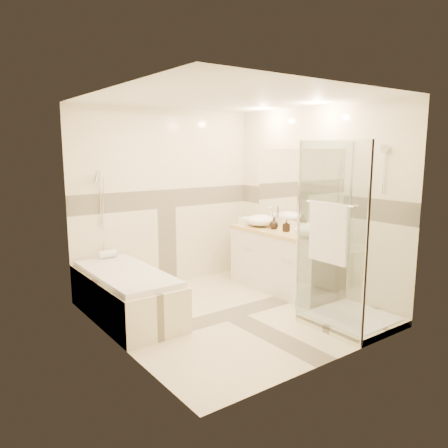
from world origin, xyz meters
TOP-DOWN VIEW (x-y plane):
  - room at (0.06, 0.01)m, footprint 2.82×3.02m
  - bathtub at (-1.02, 0.65)m, footprint 0.75×1.70m
  - vanity at (1.12, 0.30)m, footprint 0.58×1.62m
  - shower_enclosure at (0.83, -0.97)m, footprint 0.96×0.93m
  - vessel_sink_near at (1.10, 0.73)m, footprint 0.43×0.43m
  - vessel_sink_far at (1.10, -0.25)m, footprint 0.44×0.44m
  - faucet_near at (1.32, 0.73)m, footprint 0.11×0.03m
  - faucet_far at (1.32, -0.25)m, footprint 0.12×0.03m
  - amenity_bottle_a at (1.10, 0.20)m, footprint 0.08×0.08m
  - amenity_bottle_b at (1.10, 0.45)m, footprint 0.16×0.16m
  - folded_towels at (1.10, 0.99)m, footprint 0.20×0.29m
  - rolled_towel at (-0.96, 1.35)m, footprint 0.23×0.10m

SIDE VIEW (x-z plane):
  - bathtub at x=-1.02m, z-range 0.03..0.59m
  - vanity at x=1.12m, z-range 0.00..0.85m
  - shower_enclosure at x=0.83m, z-range -0.51..1.53m
  - rolled_towel at x=-0.96m, z-range 0.56..0.66m
  - folded_towels at x=1.10m, z-range 0.85..0.94m
  - amenity_bottle_a at x=1.10m, z-range 0.85..1.01m
  - amenity_bottle_b at x=1.10m, z-range 0.85..1.01m
  - vessel_sink_near at x=1.10m, z-range 0.85..1.02m
  - vessel_sink_far at x=1.10m, z-range 0.85..1.03m
  - faucet_near at x=1.32m, z-range 0.87..1.14m
  - faucet_far at x=1.32m, z-range 0.87..1.16m
  - room at x=0.06m, z-range 0.00..2.52m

